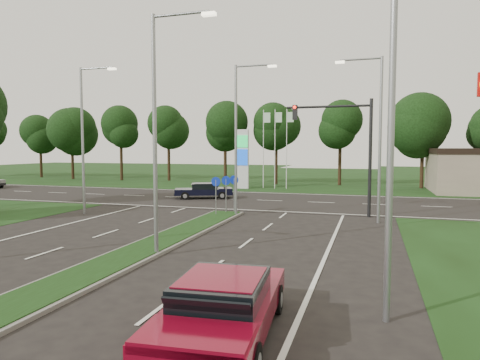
% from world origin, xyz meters
% --- Properties ---
extents(ground, '(160.00, 160.00, 0.00)m').
position_xyz_m(ground, '(0.00, 0.00, 0.00)').
color(ground, black).
rests_on(ground, ground).
extents(verge_far, '(160.00, 50.00, 0.02)m').
position_xyz_m(verge_far, '(0.00, 55.00, 0.00)').
color(verge_far, black).
rests_on(verge_far, ground).
extents(cross_road, '(160.00, 12.00, 0.02)m').
position_xyz_m(cross_road, '(0.00, 24.00, 0.00)').
color(cross_road, black).
rests_on(cross_road, ground).
extents(median_kerb, '(2.00, 26.00, 0.12)m').
position_xyz_m(median_kerb, '(0.00, 4.00, 0.06)').
color(median_kerb, slate).
rests_on(median_kerb, ground).
extents(streetlight_median_near, '(2.53, 0.22, 9.00)m').
position_xyz_m(streetlight_median_near, '(1.00, 6.00, 5.08)').
color(streetlight_median_near, gray).
rests_on(streetlight_median_near, ground).
extents(streetlight_median_far, '(2.53, 0.22, 9.00)m').
position_xyz_m(streetlight_median_far, '(1.00, 16.00, 5.08)').
color(streetlight_median_far, gray).
rests_on(streetlight_median_far, ground).
extents(streetlight_left_far, '(2.53, 0.22, 9.00)m').
position_xyz_m(streetlight_left_far, '(-8.30, 14.00, 5.08)').
color(streetlight_left_far, gray).
rests_on(streetlight_left_far, ground).
extents(streetlight_right_far, '(2.53, 0.22, 9.00)m').
position_xyz_m(streetlight_right_far, '(8.80, 16.00, 5.08)').
color(streetlight_right_far, gray).
rests_on(streetlight_right_far, ground).
extents(streetlight_right_near, '(2.53, 0.22, 9.00)m').
position_xyz_m(streetlight_right_near, '(8.80, 2.00, 5.08)').
color(streetlight_right_near, gray).
rests_on(streetlight_right_near, ground).
extents(traffic_signal, '(5.10, 0.42, 7.00)m').
position_xyz_m(traffic_signal, '(7.19, 18.00, 4.65)').
color(traffic_signal, black).
rests_on(traffic_signal, ground).
extents(median_signs, '(1.16, 1.76, 2.38)m').
position_xyz_m(median_signs, '(0.00, 16.40, 1.71)').
color(median_signs, gray).
rests_on(median_signs, ground).
extents(gas_pylon, '(5.80, 1.26, 8.00)m').
position_xyz_m(gas_pylon, '(-3.79, 33.05, 3.20)').
color(gas_pylon, silver).
rests_on(gas_pylon, ground).
extents(treeline_far, '(6.00, 6.00, 9.90)m').
position_xyz_m(treeline_far, '(0.10, 39.93, 6.83)').
color(treeline_far, black).
rests_on(treeline_far, ground).
extents(red_sedan, '(2.47, 5.18, 1.38)m').
position_xyz_m(red_sedan, '(5.61, 0.00, 0.74)').
color(red_sedan, maroon).
rests_on(red_sedan, ground).
extents(navy_sedan, '(4.97, 3.50, 1.27)m').
position_xyz_m(navy_sedan, '(-4.44, 23.83, 0.68)').
color(navy_sedan, black).
rests_on(navy_sedan, ground).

